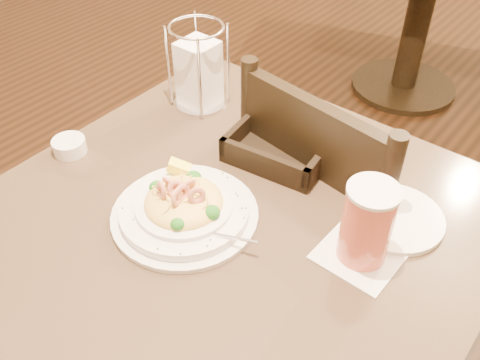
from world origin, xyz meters
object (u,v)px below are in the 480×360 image
Objects in this scene: butter_ramekin at (69,146)px; bread_basket at (281,148)px; main_table at (234,294)px; side_plate at (394,218)px; napkin_caddy at (199,71)px; dining_chair_near at (334,221)px; drink_glass at (367,224)px; pasta_bowl at (184,207)px.

bread_basket is at bearing 37.11° from butter_ramekin.
main_table is 0.39m from side_plate.
napkin_caddy is at bearing 172.77° from side_plate.
dining_chair_near is 0.32m from bread_basket.
napkin_caddy is 1.10× the size of side_plate.
bread_basket reaches higher than side_plate.
main_table is 4.47× the size of napkin_caddy.
bread_basket is 3.18× the size of butter_ramekin.
main_table is at bearing -39.15° from napkin_caddy.
dining_chair_near is 4.62× the size of napkin_caddy.
dining_chair_near is 6.06× the size of drink_glass.
bread_basket is (-0.09, -0.13, 0.27)m from dining_chair_near.
dining_chair_near is 5.06× the size of side_plate.
pasta_bowl is 0.26m from bread_basket.
pasta_bowl is 0.39m from side_plate.
side_plate is at bearing 37.56° from main_table.
napkin_caddy is 0.56m from side_plate.
napkin_caddy is at bearing 127.71° from pasta_bowl.
napkin_caddy is (-0.36, -0.09, 0.34)m from dining_chair_near.
napkin_caddy is 2.85× the size of butter_ramekin.
side_plate is (0.55, -0.07, -0.08)m from napkin_caddy.
drink_glass is at bearing -27.11° from bread_basket.
butter_ramekin is (-0.33, -0.01, -0.01)m from pasta_bowl.
pasta_bowl is (-0.12, -0.40, 0.28)m from dining_chair_near.
side_plate is at bearing 147.69° from dining_chair_near.
pasta_bowl reaches higher than bread_basket.
drink_glass is at bearing -93.56° from side_plate.
side_plate is at bearing 21.30° from butter_ramekin.
drink_glass is 0.68× the size of bread_basket.
pasta_bowl is 0.39m from napkin_caddy.
main_table is 0.28m from pasta_bowl.
butter_ramekin is at bearing -170.65° from main_table.
drink_glass is at bearing 131.42° from dining_chair_near.
drink_glass is 2.17× the size of butter_ramekin.
dining_chair_near reaches higher than bread_basket.
main_table is at bearing -79.29° from bread_basket.
side_plate is at bearing 37.50° from pasta_bowl.
drink_glass is at bearing 22.27° from pasta_bowl.
bread_basket reaches higher than butter_ramekin.
butter_ramekin is at bearing -105.80° from napkin_caddy.
main_table is at bearing 37.30° from pasta_bowl.
main_table is 0.51m from napkin_caddy.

